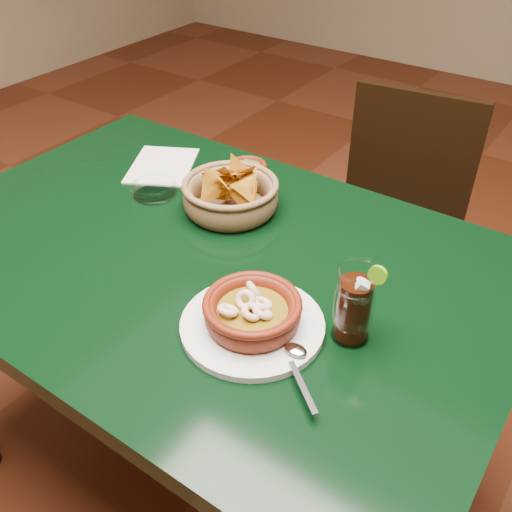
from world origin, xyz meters
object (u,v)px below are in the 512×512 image
Objects in this scene: dining_chair at (391,228)px; chip_basket at (231,195)px; dining_table at (206,290)px; shrimp_plate at (252,315)px; cola_drink at (354,305)px.

dining_chair is 3.55× the size of chip_basket.
dining_table is at bearing -73.20° from chip_basket.
dining_chair is 0.89m from shrimp_plate.
cola_drink is at bearing -7.39° from dining_table.
cola_drink reaches higher than dining_chair.
cola_drink is (0.39, -0.20, 0.03)m from chip_basket.
dining_table is 3.98× the size of shrimp_plate.
shrimp_plate is (0.20, -0.12, 0.13)m from dining_table.
chip_basket is at bearing 153.30° from cola_drink.
dining_chair is (0.12, 0.70, -0.19)m from dining_table.
dining_table is 0.38m from cola_drink.
cola_drink reaches higher than dining_table.
chip_basket is at bearing 106.80° from dining_table.
cola_drink is at bearing -73.59° from dining_chair.
dining_chair is 0.66m from chip_basket.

